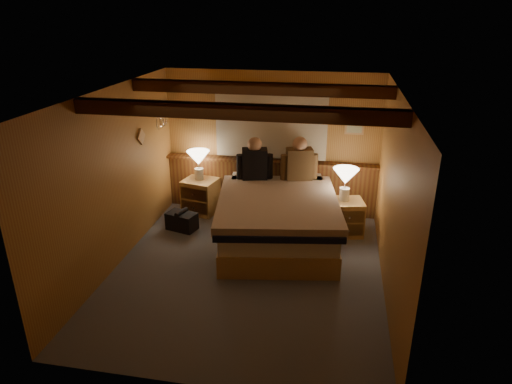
% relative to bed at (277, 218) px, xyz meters
% --- Properties ---
extents(floor, '(4.20, 4.20, 0.00)m').
position_rel_bed_xyz_m(floor, '(-0.29, -0.88, -0.39)').
color(floor, '#555865').
rests_on(floor, ground).
extents(ceiling, '(4.20, 4.20, 0.00)m').
position_rel_bed_xyz_m(ceiling, '(-0.29, -0.88, 2.01)').
color(ceiling, '#CB874C').
rests_on(ceiling, wall_back).
extents(wall_back, '(3.60, 0.00, 3.60)m').
position_rel_bed_xyz_m(wall_back, '(-0.29, 1.22, 0.81)').
color(wall_back, '#B1853F').
rests_on(wall_back, floor).
extents(wall_left, '(0.00, 4.20, 4.20)m').
position_rel_bed_xyz_m(wall_left, '(-2.09, -0.88, 0.81)').
color(wall_left, '#B1853F').
rests_on(wall_left, floor).
extents(wall_right, '(0.00, 4.20, 4.20)m').
position_rel_bed_xyz_m(wall_right, '(1.51, -0.88, 0.81)').
color(wall_right, '#B1853F').
rests_on(wall_right, floor).
extents(wall_front, '(3.60, 0.00, 3.60)m').
position_rel_bed_xyz_m(wall_front, '(-0.29, -2.98, 0.81)').
color(wall_front, '#B1853F').
rests_on(wall_front, floor).
extents(wainscot, '(3.60, 0.23, 0.94)m').
position_rel_bed_xyz_m(wainscot, '(-0.29, 1.16, 0.09)').
color(wainscot, brown).
rests_on(wainscot, wall_back).
extents(curtain_window, '(2.18, 0.09, 1.11)m').
position_rel_bed_xyz_m(curtain_window, '(-0.29, 1.15, 1.13)').
color(curtain_window, '#402110').
rests_on(curtain_window, wall_back).
extents(ceiling_beams, '(3.60, 1.65, 0.16)m').
position_rel_bed_xyz_m(ceiling_beams, '(-0.29, -0.73, 1.92)').
color(ceiling_beams, '#402110').
rests_on(ceiling_beams, ceiling).
extents(coat_rail, '(0.05, 0.55, 0.24)m').
position_rel_bed_xyz_m(coat_rail, '(-2.01, 0.70, 1.27)').
color(coat_rail, silver).
rests_on(coat_rail, wall_left).
extents(framed_print, '(0.30, 0.04, 0.25)m').
position_rel_bed_xyz_m(framed_print, '(1.06, 1.20, 1.16)').
color(framed_print, tan).
rests_on(framed_print, wall_back).
extents(bed, '(2.01, 2.45, 0.76)m').
position_rel_bed_xyz_m(bed, '(0.00, 0.00, 0.00)').
color(bed, tan).
rests_on(bed, floor).
extents(nightstand_left, '(0.63, 0.59, 0.60)m').
position_rel_bed_xyz_m(nightstand_left, '(-1.46, 0.85, -0.09)').
color(nightstand_left, tan).
rests_on(nightstand_left, floor).
extents(nightstand_right, '(0.59, 0.55, 0.56)m').
position_rel_bed_xyz_m(nightstand_right, '(1.02, 0.47, -0.11)').
color(nightstand_right, tan).
rests_on(nightstand_right, floor).
extents(lamp_left, '(0.38, 0.38, 0.50)m').
position_rel_bed_xyz_m(lamp_left, '(-1.48, 0.89, 0.56)').
color(lamp_left, silver).
rests_on(lamp_left, nightstand_left).
extents(lamp_right, '(0.39, 0.39, 0.51)m').
position_rel_bed_xyz_m(lamp_right, '(0.97, 0.51, 0.52)').
color(lamp_right, silver).
rests_on(lamp_right, nightstand_right).
extents(person_left, '(0.58, 0.31, 0.71)m').
position_rel_bed_xyz_m(person_left, '(-0.47, 0.68, 0.64)').
color(person_left, black).
rests_on(person_left, bed).
extents(person_right, '(0.58, 0.33, 0.73)m').
position_rel_bed_xyz_m(person_right, '(0.23, 0.79, 0.65)').
color(person_right, '#503820').
rests_on(person_right, bed).
extents(duffel_bag, '(0.53, 0.40, 0.34)m').
position_rel_bed_xyz_m(duffel_bag, '(-1.57, 0.15, -0.25)').
color(duffel_bag, black).
rests_on(duffel_bag, floor).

